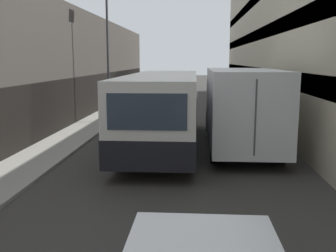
% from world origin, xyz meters
% --- Properties ---
extents(ground_plane, '(150.00, 150.00, 0.00)m').
position_xyz_m(ground_plane, '(0.00, 15.00, 0.00)').
color(ground_plane, '#33302D').
extents(sidewalk_left, '(1.93, 60.00, 0.11)m').
position_xyz_m(sidewalk_left, '(-4.74, 15.00, 0.05)').
color(sidewalk_left, gray).
rests_on(sidewalk_left, ground_plane).
extents(building_left_shopfront, '(2.40, 60.00, 6.23)m').
position_xyz_m(building_left_shopfront, '(-6.81, 15.00, 2.83)').
color(building_left_shopfront, '#423D38').
rests_on(building_left_shopfront, ground_plane).
extents(building_right_apartment, '(2.40, 60.00, 10.44)m').
position_xyz_m(building_right_apartment, '(5.53, 15.00, 5.19)').
color(building_right_apartment, '#B7AD93').
rests_on(building_right_apartment, ground_plane).
extents(bus, '(2.62, 10.37, 2.85)m').
position_xyz_m(bus, '(-0.61, 15.45, 1.52)').
color(bus, silver).
rests_on(bus, ground_plane).
extents(box_truck, '(2.47, 8.67, 3.05)m').
position_xyz_m(box_truck, '(2.40, 15.69, 1.64)').
color(box_truck, silver).
rests_on(box_truck, ground_plane).
extents(street_lamp, '(0.36, 0.80, 7.50)m').
position_xyz_m(street_lamp, '(-4.03, 21.16, 5.23)').
color(street_lamp, '#38383D').
rests_on(street_lamp, sidewalk_left).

